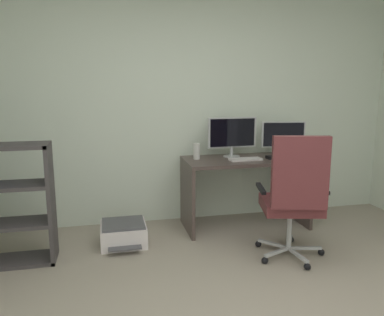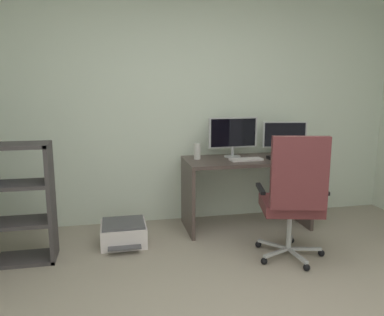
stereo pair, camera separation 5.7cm
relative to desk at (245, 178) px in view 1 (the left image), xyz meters
name	(u,v)px [view 1 (the left image)]	position (x,y,z in m)	size (l,w,h in m)	color
wall_back	(178,100)	(-0.65, 0.43, 0.82)	(5.05, 0.10, 2.73)	silver
desk	(245,178)	(0.00, 0.00, 0.00)	(1.32, 0.62, 0.75)	#483A36
monitor_main	(232,134)	(-0.12, 0.12, 0.46)	(0.54, 0.18, 0.43)	#B2B5B7
monitor_secondary	(283,136)	(0.48, 0.12, 0.42)	(0.48, 0.18, 0.37)	#B2B5B7
keyboard	(245,159)	(-0.04, -0.09, 0.22)	(0.34, 0.13, 0.02)	silver
computer_mouse	(270,157)	(0.24, -0.08, 0.23)	(0.06, 0.10, 0.03)	black
desktop_speaker	(197,151)	(-0.52, 0.08, 0.30)	(0.07, 0.07, 0.17)	silver
office_chair	(294,195)	(0.10, -0.91, 0.06)	(0.64, 0.62, 1.13)	#B7BABC
printer	(124,233)	(-1.32, -0.22, -0.43)	(0.43, 0.48, 0.22)	silver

